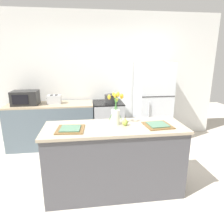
% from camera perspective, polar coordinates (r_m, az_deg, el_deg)
% --- Properties ---
extents(ground_plane, '(10.00, 10.00, 0.00)m').
position_cam_1_polar(ground_plane, '(2.99, 0.69, -21.19)').
color(ground_plane, beige).
extents(back_wall, '(5.20, 0.08, 2.70)m').
position_cam_1_polar(back_wall, '(4.41, -3.08, 9.74)').
color(back_wall, silver).
rests_on(back_wall, ground_plane).
extents(kitchen_island, '(1.80, 0.66, 0.93)m').
position_cam_1_polar(kitchen_island, '(2.73, 0.72, -13.30)').
color(kitchen_island, '#4C4C51').
rests_on(kitchen_island, ground_plane).
extents(back_counter, '(1.68, 0.60, 0.89)m').
position_cam_1_polar(back_counter, '(4.25, -16.86, -3.62)').
color(back_counter, slate).
rests_on(back_counter, ground_plane).
extents(stove_range, '(0.60, 0.61, 0.89)m').
position_cam_1_polar(stove_range, '(4.22, -1.10, -3.10)').
color(stove_range, '#B2B5B7').
rests_on(stove_range, ground_plane).
extents(refrigerator, '(0.68, 0.67, 1.68)m').
position_cam_1_polar(refrigerator, '(4.32, 11.51, 2.50)').
color(refrigerator, silver).
rests_on(refrigerator, ground_plane).
extents(flower_vase, '(0.20, 0.12, 0.44)m').
position_cam_1_polar(flower_vase, '(2.57, 1.08, -0.31)').
color(flower_vase, silver).
rests_on(flower_vase, kitchen_island).
extents(pear_figurine, '(0.07, 0.07, 0.12)m').
position_cam_1_polar(pear_figurine, '(2.56, 3.73, -2.91)').
color(pear_figurine, '#9EBC47').
rests_on(pear_figurine, kitchen_island).
extents(plate_setting_left, '(0.35, 0.35, 0.02)m').
position_cam_1_polar(plate_setting_left, '(2.47, -11.81, -4.77)').
color(plate_setting_left, brown).
rests_on(plate_setting_left, kitchen_island).
extents(plate_setting_right, '(0.35, 0.35, 0.02)m').
position_cam_1_polar(plate_setting_right, '(2.62, 12.92, -3.64)').
color(plate_setting_right, brown).
rests_on(plate_setting_right, kitchen_island).
extents(toaster, '(0.28, 0.18, 0.17)m').
position_cam_1_polar(toaster, '(4.11, -16.18, 3.48)').
color(toaster, '#B7BABC').
rests_on(toaster, back_counter).
extents(cooking_pot, '(0.27, 0.27, 0.19)m').
position_cam_1_polar(cooking_pot, '(4.06, -0.23, 3.91)').
color(cooking_pot, '#2D2D2D').
rests_on(cooking_pot, stove_range).
extents(microwave, '(0.48, 0.37, 0.27)m').
position_cam_1_polar(microwave, '(4.20, -23.51, 3.76)').
color(microwave, black).
rests_on(microwave, back_counter).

